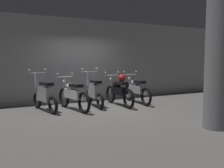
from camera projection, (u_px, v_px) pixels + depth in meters
ground_plane at (99, 108)px, 8.15m from camera, size 80.00×80.00×0.00m
back_wall at (78, 60)px, 9.65m from camera, size 16.00×0.30×3.12m
motorbike_slot_0 at (44, 94)px, 7.69m from camera, size 0.59×1.67×1.29m
motorbike_slot_1 at (73, 94)px, 7.84m from camera, size 0.58×1.94×1.15m
motorbike_slot_2 at (94, 91)px, 8.48m from camera, size 0.59×1.68×1.29m
motorbike_slot_3 at (119, 90)px, 8.64m from camera, size 0.59×1.95×1.15m
motorbike_slot_4 at (137, 90)px, 9.17m from camera, size 0.59×1.95×1.15m
support_pillar at (217, 60)px, 5.63m from camera, size 0.55×0.55×3.12m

